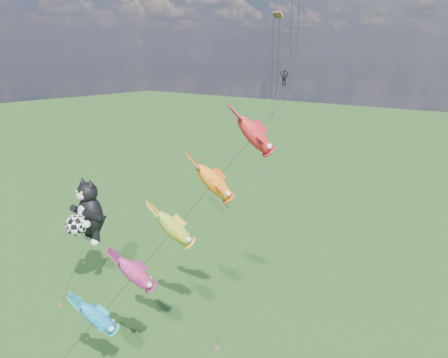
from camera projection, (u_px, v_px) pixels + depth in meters
The scene contains 4 objects.
ground at pixel (41, 294), 36.63m from camera, with size 300.00×300.00×0.00m, color #143D0F.
cat_kite_rig at pixel (87, 213), 34.01m from camera, with size 2.67×4.19×10.23m.
fish_windsock_rig at pixel (174, 229), 23.78m from camera, with size 10.61×12.09×18.08m.
parafoil_rig at pixel (284, 51), 37.34m from camera, with size 4.99×17.05×27.46m.
Camera 1 is at (32.17, -16.16, 19.37)m, focal length 35.00 mm.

